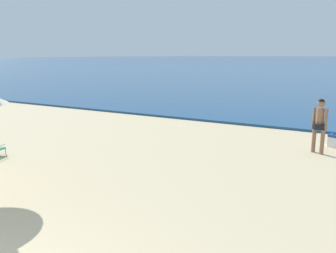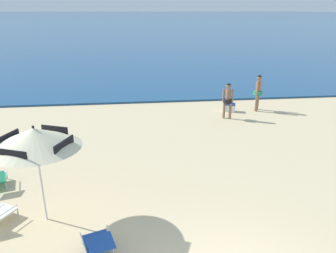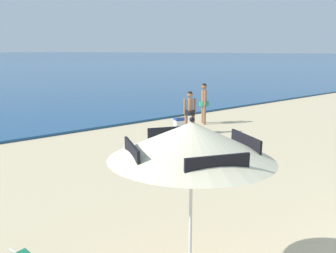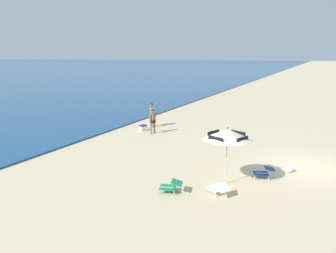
# 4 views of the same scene
# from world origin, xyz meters

# --- Properties ---
(ground_plane) EXTENTS (800.00, 800.00, 0.00)m
(ground_plane) POSITION_xyz_m (0.00, 0.00, 0.00)
(ground_plane) COLOR #D1BA8E
(beach_umbrella_striped_main) EXTENTS (2.61, 2.60, 2.35)m
(beach_umbrella_striped_main) POSITION_xyz_m (-3.65, 2.95, 2.07)
(beach_umbrella_striped_main) COLOR silver
(beach_umbrella_striped_main) RESTS_ON ground
(lounge_chair_under_umbrella) EXTENTS (0.91, 1.03, 0.53)m
(lounge_chair_under_umbrella) POSITION_xyz_m (-4.79, 2.92, 0.27)
(lounge_chair_under_umbrella) COLOR white
(lounge_chair_under_umbrella) RESTS_ON ground
(lounge_chair_beside_umbrella) EXTENTS (0.75, 0.97, 0.50)m
(lounge_chair_beside_umbrella) POSITION_xyz_m (-5.37, 4.59, 0.28)
(lounge_chair_beside_umbrella) COLOR #1E7F56
(lounge_chair_beside_umbrella) RESTS_ON ground
(lounge_chair_facing_sea) EXTENTS (0.78, 0.97, 0.49)m
(lounge_chair_facing_sea) POSITION_xyz_m (-2.32, 1.65, 0.28)
(lounge_chair_facing_sea) COLOR #1E4799
(lounge_chair_facing_sea) RESTS_ON ground
(person_standing_near_shore) EXTENTS (0.43, 0.45, 1.75)m
(person_standing_near_shore) POSITION_xyz_m (4.53, 10.76, 1.01)
(person_standing_near_shore) COLOR #8C6042
(person_standing_near_shore) RESTS_ON ground
(person_standing_beside) EXTENTS (0.44, 0.40, 1.63)m
(person_standing_beside) POSITION_xyz_m (2.72, 9.72, 0.94)
(person_standing_beside) COLOR #8C6042
(person_standing_beside) RESTS_ON ground
(cooler_box) EXTENTS (0.59, 0.50, 0.43)m
(cooler_box) POSITION_xyz_m (3.18, 10.75, 0.20)
(cooler_box) COLOR white
(cooler_box) RESTS_ON ground
(beach_ball) EXTENTS (0.33, 0.33, 0.33)m
(beach_ball) POSITION_xyz_m (-1.10, 0.74, 0.17)
(beach_ball) COLOR white
(beach_ball) RESTS_ON ground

